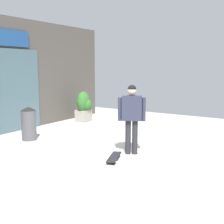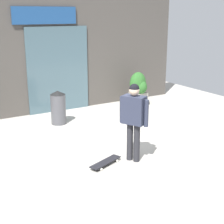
{
  "view_description": "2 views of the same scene",
  "coord_description": "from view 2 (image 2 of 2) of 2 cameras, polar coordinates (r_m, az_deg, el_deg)",
  "views": [
    {
      "loc": [
        -5.92,
        -4.31,
        2.05
      ],
      "look_at": [
        -0.36,
        -0.69,
        1.01
      ],
      "focal_mm": 46.95,
      "sensor_mm": 36.0,
      "label": 1
    },
    {
      "loc": [
        -3.76,
        -6.37,
        2.96
      ],
      "look_at": [
        -0.36,
        -0.69,
        1.01
      ],
      "focal_mm": 53.92,
      "sensor_mm": 36.0,
      "label": 2
    }
  ],
  "objects": [
    {
      "name": "planter_box_right",
      "position": [
        11.07,
        4.52,
        4.05
      ],
      "size": [
        0.59,
        0.59,
        1.13
      ],
      "color": "gray",
      "rests_on": "ground_plane"
    },
    {
      "name": "skateboard",
      "position": [
        6.88,
        -1.1,
        -8.48
      ],
      "size": [
        0.81,
        0.47,
        0.08
      ],
      "rotation": [
        0.0,
        0.0,
        -2.78
      ],
      "color": "black",
      "rests_on": "ground_plane"
    },
    {
      "name": "building_facade",
      "position": [
        10.52,
        -9.9,
        9.66
      ],
      "size": [
        8.72,
        0.31,
        3.55
      ],
      "color": "#4C4742",
      "rests_on": "ground_plane"
    },
    {
      "name": "skateboarder",
      "position": [
        6.78,
        3.72,
        -0.45
      ],
      "size": [
        0.45,
        0.58,
        1.63
      ],
      "rotation": [
        0.0,
        0.0,
        -2.65
      ],
      "color": "#28282D",
      "rests_on": "ground_plane"
    },
    {
      "name": "trash_bin",
      "position": [
        9.36,
        -9.1,
        0.78
      ],
      "size": [
        0.42,
        0.42,
        0.94
      ],
      "color": "#4C4C51",
      "rests_on": "ground_plane"
    },
    {
      "name": "ground_plane",
      "position": [
        7.97,
        -0.32,
        -5.4
      ],
      "size": [
        12.0,
        12.0,
        0.0
      ],
      "primitive_type": "plane",
      "color": "#B2ADA3"
    }
  ]
}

